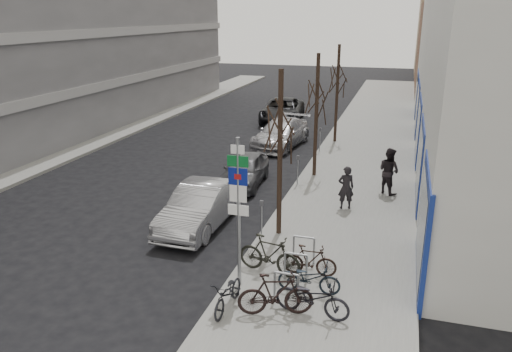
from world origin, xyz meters
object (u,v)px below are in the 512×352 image
Objects in this scene: pedestrian_far at (389,171)px; parked_car_back at (281,133)px; tree_near at (280,115)px; tree_far at (338,71)px; lane_car at (282,110)px; meter_front at (262,215)px; meter_mid at (298,167)px; bike_far_inner at (310,260)px; bike_rack at (296,264)px; bike_near_left at (228,291)px; tree_mid at (317,87)px; bike_far_curb at (312,294)px; parked_car_front at (200,206)px; highway_sign_pole at (238,204)px; bike_near_right at (276,294)px; meter_back at (320,137)px; bike_mid_inner at (269,254)px; bike_mid_curb at (309,275)px; parked_car_mid at (245,170)px; pedestrian_near at (346,187)px.

parked_car_back is at bearing -7.89° from pedestrian_far.
tree_near reaches higher than parked_car_back.
lane_car is at bearing 130.51° from tree_far.
meter_mid is at bearing 90.00° from meter_front.
bike_far_inner is (1.96, -1.99, -0.31)m from meter_front.
meter_mid is at bearing 101.80° from bike_rack.
bike_near_left is (-0.09, -17.69, -3.47)m from tree_far.
tree_mid is 9.76m from bike_far_inner.
bike_far_curb is (2.01, 0.31, 0.08)m from bike_near_left.
tree_far is at bearing 13.05° from bike_far_curb.
parked_car_front is at bearing 56.82° from bike_far_inner.
bike_far_curb is (2.13, -0.87, -1.74)m from highway_sign_pole.
parked_car_front is at bearing 166.97° from meter_front.
parked_car_front is (-3.88, 4.64, 0.04)m from bike_near_right.
bike_rack is 1.70m from bike_near_right.
meter_back is (-0.25, 14.01, -1.54)m from highway_sign_pole.
bike_rack is at bearing -95.18° from bike_mid_inner.
bike_rack is 1.65m from bike_far_curb.
meter_front reaches higher than bike_near_left.
tree_far is 18.03m from bike_near_left.
meter_back is 0.25× the size of parked_car_back.
pedestrian_far is (2.18, 9.59, 0.39)m from bike_near_right.
parked_car_front reaches higher than bike_mid_curb.
bike_rack is 1.22× the size of bike_near_right.
tree_mid reaches higher than bike_far_inner.
parked_car_mid is at bearing 119.84° from tree_near.
pedestrian_far reaches higher than pedestrian_near.
bike_mid_curb is at bearing 71.26° from pedestrian_near.
highway_sign_pole is 2.64× the size of bike_near_left.
bike_far_inner is 0.27× the size of lane_car.
pedestrian_near is (2.28, 3.33, 0.05)m from meter_front.
bike_mid_inner is at bearing 79.06° from bike_near_left.
meter_back is 2.58m from parked_car_back.
tree_mid is 4.33× the size of meter_back.
lane_car is (-6.24, 22.43, 0.07)m from bike_far_curb.
parked_car_back is (-2.35, 12.04, -0.18)m from meter_front.
pedestrian_far is (3.26, 4.99, -3.00)m from tree_near.
highway_sign_pole is at bearing -85.25° from lane_car.
tree_near is at bearing -5.27° from bike_near_right.
tree_mid is 2.98× the size of bike_near_right.
parked_car_mid is at bearing 117.16° from bike_rack.
bike_near_left is 5.46m from parked_car_front.
parked_car_front is at bearing 21.39° from bike_near_right.
meter_mid is at bearing -60.70° from pedestrian_near.
tree_near and tree_mid have the same top height.
parked_car_mid is at bearing 3.65° from bike_near_right.
parked_car_mid is (-4.23, 7.23, 0.06)m from bike_far_inner.
bike_mid_curb is 8.55m from pedestrian_far.
bike_far_curb is at bearing -75.77° from meter_mid.
tree_near is 1.20× the size of parked_car_front.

